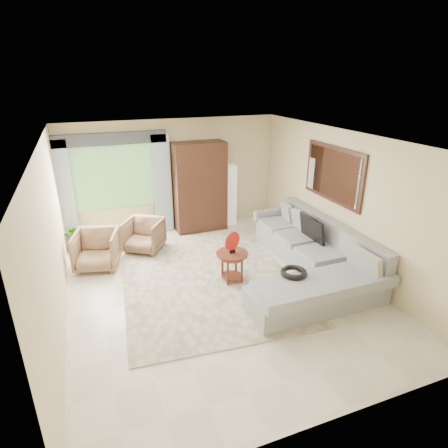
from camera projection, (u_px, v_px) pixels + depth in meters
name	position (u px, v px, depth m)	size (l,w,h in m)	color
ground	(218.00, 288.00, 6.61)	(6.00, 6.00, 0.00)	silver
area_rug	(206.00, 277.00, 6.94)	(3.00, 4.00, 0.02)	beige
sectional_sofa	(311.00, 261.00, 6.94)	(2.30, 3.46, 0.90)	#919499
tv_screen	(312.00, 229.00, 7.26)	(0.06, 0.74, 0.48)	black
garden_hose	(294.00, 272.00, 6.02)	(0.43, 0.43, 0.09)	black
coffee_table	(232.00, 266.00, 6.71)	(0.58, 0.58, 0.58)	#471B13
red_disc	(232.00, 241.00, 6.53)	(0.34, 0.34, 0.03)	red
armchair_left	(97.00, 250.00, 7.19)	(0.79, 0.81, 0.74)	#8D654D
armchair_right	(144.00, 235.00, 7.91)	(0.74, 0.76, 0.69)	#816246
potted_plant	(76.00, 237.00, 8.00)	(0.50, 0.44, 0.56)	#999999
armoire	(200.00, 187.00, 8.76)	(1.20, 0.55, 2.10)	black
floor_lamp	(230.00, 195.00, 9.19)	(0.24, 0.24, 1.50)	silver
window	(113.00, 177.00, 8.21)	(1.80, 0.04, 1.40)	#669E59
curtain_left	(64.00, 195.00, 7.88)	(0.40, 0.08, 2.30)	#9EB7CC
curtain_right	(162.00, 185.00, 8.58)	(0.40, 0.08, 2.30)	#9EB7CC
valance	(109.00, 139.00, 7.84)	(2.40, 0.12, 0.26)	#1E232D
wall_mirror	(333.00, 174.00, 7.08)	(0.05, 1.70, 1.05)	black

